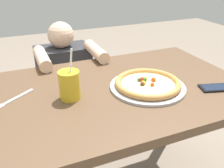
% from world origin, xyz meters
% --- Properties ---
extents(dining_table, '(1.30, 0.79, 0.75)m').
position_xyz_m(dining_table, '(0.00, 0.00, 0.63)').
color(dining_table, brown).
rests_on(dining_table, ground).
extents(pizza_near, '(0.35, 0.35, 0.04)m').
position_xyz_m(pizza_near, '(0.16, -0.06, 0.77)').
color(pizza_near, '#B7B7BC').
rests_on(pizza_near, dining_table).
extents(drink_cup_colored, '(0.09, 0.09, 0.22)m').
position_xyz_m(drink_cup_colored, '(-0.19, -0.02, 0.81)').
color(drink_cup_colored, gold).
rests_on(drink_cup_colored, dining_table).
extents(fork, '(0.17, 0.14, 0.00)m').
position_xyz_m(fork, '(-0.42, 0.06, 0.75)').
color(fork, silver).
rests_on(fork, dining_table).
extents(cell_phone, '(0.16, 0.11, 0.01)m').
position_xyz_m(cell_phone, '(0.45, -0.19, 0.75)').
color(cell_phone, black).
rests_on(cell_phone, dining_table).
extents(diner_seated, '(0.39, 0.51, 0.93)m').
position_xyz_m(diner_seated, '(-0.08, 0.65, 0.43)').
color(diner_seated, '#333847').
rests_on(diner_seated, ground).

